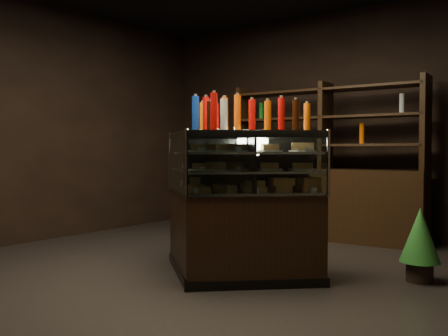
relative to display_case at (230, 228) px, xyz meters
The scene contains 7 objects.
ground 0.69m from the display_case, 151.93° to the left, with size 5.00×5.00×0.00m, color black.
room_shell 1.59m from the display_case, 151.93° to the left, with size 5.02×5.02×3.01m.
display_case is the anchor object (origin of this frame).
food_display 0.56m from the display_case, 88.59° to the right, with size 1.44×0.87×0.41m.
bottles_top 1.00m from the display_case, 91.41° to the left, with size 1.26×0.73×0.30m.
potted_conifer 1.65m from the display_case, 31.11° to the left, with size 0.34×0.34×0.73m.
back_shelving 2.31m from the display_case, 94.26° to the left, with size 2.51×0.56×2.00m.
Camera 1 is at (3.10, -3.82, 1.13)m, focal length 40.00 mm.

